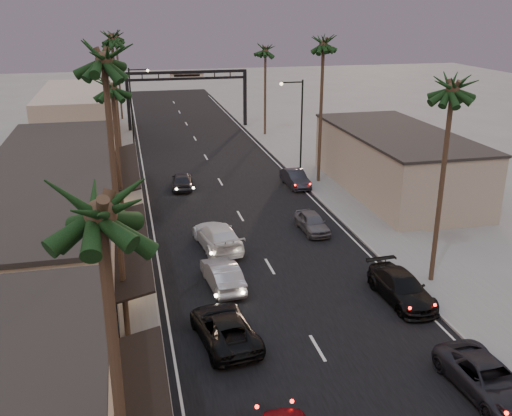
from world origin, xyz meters
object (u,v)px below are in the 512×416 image
arch (187,85)px  palm_ra (454,81)px  palm_lc (112,80)px  palm_la (98,195)px  streetlight_left (134,104)px  curbside_near (488,379)px  oncoming_silver (222,275)px  curbside_black (402,288)px  palm_lb (103,50)px  oncoming_pickup (225,328)px  streetlight_right (299,122)px  palm_ld (111,34)px  palm_rb (324,39)px  palm_far (115,33)px  palm_rc (265,46)px

arch → palm_ra: bearing=-79.4°
palm_lc → palm_la: bearing=-90.0°
streetlight_left → curbside_near: (12.62, -43.65, -4.63)m
oncoming_silver → curbside_black: (9.14, -3.74, 0.00)m
streetlight_left → curbside_near: streetlight_left is taller
arch → oncoming_silver: bearing=-94.2°
palm_lb → oncoming_pickup: (4.49, -1.42, -12.66)m
palm_lb → palm_lc: palm_lb is taller
streetlight_right → streetlight_left: 18.99m
palm_la → arch: bearing=82.0°
arch → palm_ra: palm_ra is taller
arch → oncoming_pickup: 49.82m
arch → streetlight_left: streetlight_left is taller
streetlight_right → curbside_near: (-1.22, -30.65, -4.63)m
palm_lb → oncoming_pickup: palm_lb is taller
streetlight_left → curbside_black: streetlight_left is taller
palm_ld → palm_ra: (17.20, -31.00, -0.97)m
palm_ld → palm_rb: 20.42m
arch → palm_far: bearing=136.0°
streetlight_left → palm_lc: 22.65m
palm_la → palm_rc: 57.63m
curbside_black → streetlight_left: bearing=106.9°
palm_rb → curbside_black: palm_rb is taller
arch → palm_rc: palm_rc is taller
arch → palm_rc: (8.60, -6.00, 4.94)m
curbside_black → palm_ld: bearing=111.0°
oncoming_pickup → palm_ra: bearing=-172.6°
palm_lc → palm_rb: (17.20, 8.00, 1.95)m
streetlight_right → palm_lb: palm_lb is taller
palm_la → palm_ld: size_ratio=0.93×
palm_far → palm_lb: bearing=-90.3°
palm_la → palm_lc: (-0.00, 27.00, -0.97)m
streetlight_left → palm_lb: palm_lb is taller
palm_la → palm_far: 69.00m
streetlight_right → palm_lc: bearing=-149.9°
oncoming_pickup → curbside_black: curbside_black is taller
streetlight_left → palm_la: bearing=-92.0°
curbside_black → curbside_near: bearing=-94.1°
palm_lb → oncoming_silver: bearing=37.4°
palm_far → palm_lc: bearing=-90.4°
oncoming_silver → palm_ra: bearing=164.3°
streetlight_left → oncoming_pickup: 37.80m
palm_lb → curbside_black: size_ratio=2.93×
oncoming_pickup → curbside_near: bearing=139.9°
arch → palm_ld: (-8.60, -15.00, 6.88)m
streetlight_right → palm_la: palm_la is taller
palm_ra → arch: bearing=100.6°
palm_lb → palm_rb: size_ratio=1.07×
arch → palm_rc: size_ratio=1.25×
streetlight_right → palm_la: size_ratio=0.68×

